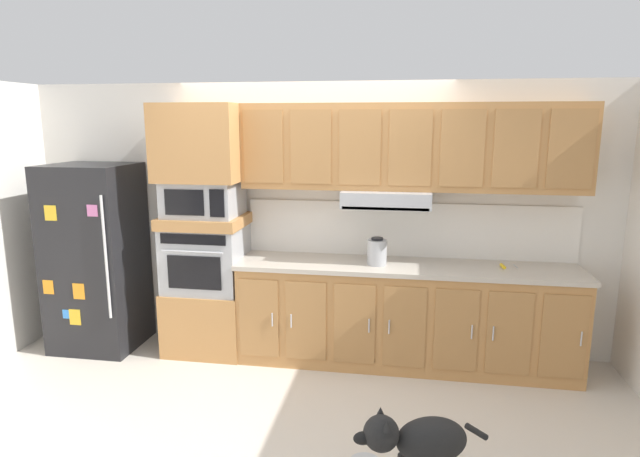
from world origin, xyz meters
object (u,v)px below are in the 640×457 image
refrigerator (96,257)px  built_in_oven (206,258)px  electric_kettle (377,252)px  dog (420,443)px  screwdriver (504,266)px  microwave (204,198)px

refrigerator → built_in_oven: size_ratio=2.51×
built_in_oven → electric_kettle: bearing=-1.7°
refrigerator → built_in_oven: (1.07, 0.07, 0.02)m
refrigerator → dog: size_ratio=2.34×
built_in_oven → dog: 2.73m
dog → electric_kettle: bearing=-97.2°
refrigerator → built_in_oven: 1.08m
screwdriver → dog: 2.09m
screwdriver → refrigerator: bearing=-178.6°
dog → built_in_oven: bearing=-62.1°
built_in_oven → screwdriver: bearing=0.5°
refrigerator → microwave: bearing=3.6°
refrigerator → screwdriver: refrigerator is taller
microwave → electric_kettle: bearing=-1.7°
screwdriver → dog: screwdriver is taller
built_in_oven → microwave: (0.00, -0.00, 0.56)m
microwave → screwdriver: microwave is taller
microwave → refrigerator: bearing=-176.4°
built_in_oven → microwave: size_ratio=1.09×
electric_kettle → dog: size_ratio=0.32×
screwdriver → dog: (-0.72, -1.89, -0.52)m
refrigerator → microwave: size_ratio=2.73×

